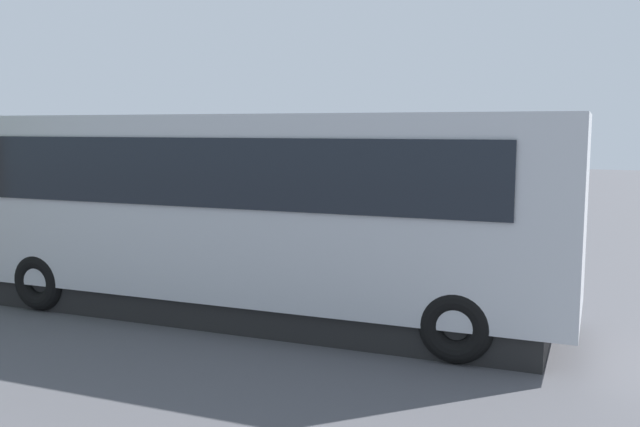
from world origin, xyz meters
name	(u,v)px	position (x,y,z in m)	size (l,w,h in m)	color
ground_plane	(315,262)	(0.00, 0.00, 0.00)	(80.00, 80.00, 0.00)	#4C4C51
tour_bus	(255,215)	(-0.94, 4.39, 1.64)	(10.04, 2.85, 3.25)	#B7BABF
spectator_far_left	(380,229)	(-2.03, 1.36, 1.08)	(0.57, 0.31, 1.80)	black
spectator_left	(319,226)	(-0.74, 1.39, 1.06)	(0.58, 0.35, 1.77)	black
spectator_centre	(255,224)	(0.70, 1.50, 1.03)	(0.58, 0.36, 1.73)	black
parked_motorcycle_silver	(400,269)	(-2.71, 2.18, 0.48)	(2.05, 0.58, 0.99)	black
stunt_motorcycle	(291,205)	(1.93, -2.67, 0.96)	(2.07, 0.58, 1.56)	black
traffic_cone	(400,230)	(-0.90, -3.62, 0.30)	(0.34, 0.34, 0.63)	orange
bay_line_a	(492,266)	(-3.79, -1.16, 0.00)	(0.16, 4.31, 0.01)	white
bay_line_b	(379,257)	(-1.13, -1.16, 0.00)	(0.16, 4.13, 0.01)	white
bay_line_c	(279,249)	(1.52, -1.16, 0.00)	(0.15, 3.58, 0.01)	white
bay_line_d	(190,242)	(4.18, -1.16, 0.00)	(0.16, 4.23, 0.01)	white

